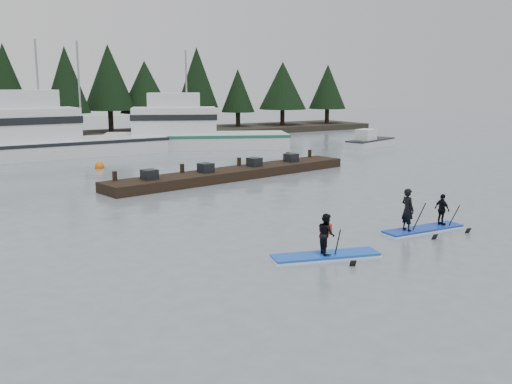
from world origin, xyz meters
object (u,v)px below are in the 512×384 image
fishing_boat_medium (191,140)px  floating_dock (234,173)px  paddleboard_duo (423,217)px  paddleboard_solo (326,244)px  fishing_boat_large (47,147)px

fishing_boat_medium → floating_dock: fishing_boat_medium is taller
fishing_boat_medium → paddleboard_duo: size_ratio=4.64×
fishing_boat_medium → floating_dock: size_ratio=0.98×
floating_dock → paddleboard_duo: paddleboard_duo is taller
floating_dock → paddleboard_solo: paddleboard_solo is taller
fishing_boat_medium → paddleboard_duo: bearing=-74.4°
fishing_boat_large → paddleboard_duo: fishing_boat_large is taller
floating_dock → fishing_boat_medium: bearing=64.0°
floating_dock → paddleboard_duo: 13.85m
floating_dock → paddleboard_solo: 15.39m
fishing_boat_medium → paddleboard_duo: 29.58m
fishing_boat_medium → paddleboard_solo: size_ratio=4.48×
floating_dock → paddleboard_duo: bearing=-99.4°
fishing_boat_large → floating_dock: (7.08, -15.47, -0.43)m
fishing_boat_medium → paddleboard_solo: bearing=-83.3°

